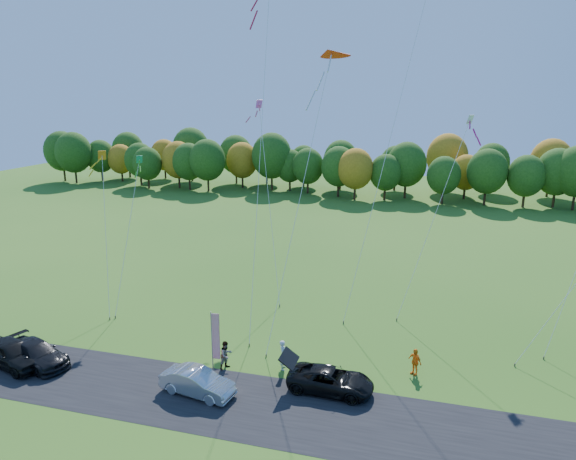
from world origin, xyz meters
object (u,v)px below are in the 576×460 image
(feather_flag, at_px, (215,336))
(black_suv, at_px, (331,380))
(person_east, at_px, (415,361))
(silver_sedan, at_px, (198,382))

(feather_flag, bearing_deg, black_suv, -1.46)
(black_suv, distance_m, person_east, 5.36)
(silver_sedan, relative_size, feather_flag, 1.11)
(black_suv, height_order, person_east, person_east)
(person_east, height_order, feather_flag, feather_flag)
(person_east, xyz_separation_m, feather_flag, (-11.32, -2.88, 1.51))
(person_east, bearing_deg, black_suv, -104.59)
(black_suv, relative_size, feather_flag, 1.25)
(black_suv, relative_size, silver_sedan, 1.12)
(black_suv, bearing_deg, feather_flag, 90.74)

